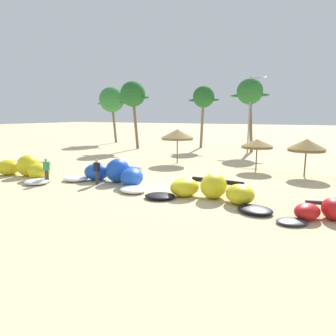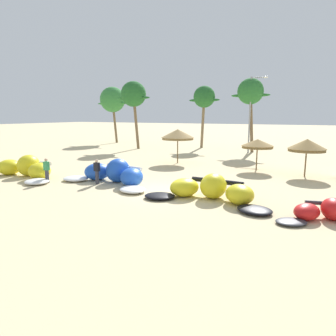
% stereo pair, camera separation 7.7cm
% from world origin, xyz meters
% --- Properties ---
extents(ground_plane, '(260.00, 260.00, 0.00)m').
position_xyz_m(ground_plane, '(0.00, 0.00, 0.00)').
color(ground_plane, beige).
extents(kite_far_left, '(7.43, 3.35, 1.55)m').
position_xyz_m(kite_far_left, '(-10.96, -0.98, 0.59)').
color(kite_far_left, white).
rests_on(kite_far_left, ground).
extents(kite_left, '(7.21, 3.79, 1.56)m').
position_xyz_m(kite_left, '(-3.98, 0.40, 0.60)').
color(kite_left, white).
rests_on(kite_left, ground).
extents(kite_left_of_center, '(7.03, 3.23, 1.34)m').
position_xyz_m(kite_left_of_center, '(3.00, -0.47, 0.52)').
color(kite_left_of_center, black).
rests_on(kite_left_of_center, ground).
extents(kite_center, '(5.02, 2.93, 0.93)m').
position_xyz_m(kite_center, '(8.70, -1.20, 0.36)').
color(kite_center, '#333338').
rests_on(kite_center, ground).
extents(beach_umbrella_near_van, '(3.02, 3.02, 3.14)m').
position_xyz_m(beach_umbrella_near_van, '(-3.78, 9.71, 2.66)').
color(beach_umbrella_near_van, brown).
rests_on(beach_umbrella_near_van, ground).
extents(beach_umbrella_middle, '(2.54, 2.54, 2.52)m').
position_xyz_m(beach_umbrella_middle, '(3.44, 9.35, 2.15)').
color(beach_umbrella_middle, brown).
rests_on(beach_umbrella_middle, ground).
extents(beach_umbrella_near_palms, '(2.65, 2.65, 2.73)m').
position_xyz_m(beach_umbrella_near_palms, '(7.06, 8.41, 2.28)').
color(beach_umbrella_near_palms, brown).
rests_on(beach_umbrella_near_palms, ground).
extents(person_near_kites, '(0.36, 0.24, 1.62)m').
position_xyz_m(person_near_kites, '(-7.92, -1.59, 0.82)').
color(person_near_kites, '#383842').
rests_on(person_near_kites, ground).
extents(person_by_umbrellas, '(0.36, 0.24, 1.62)m').
position_xyz_m(person_by_umbrellas, '(-4.72, -0.38, 0.82)').
color(person_by_umbrellas, '#383842').
rests_on(person_by_umbrellas, ground).
extents(palm_leftmost, '(5.94, 3.96, 8.78)m').
position_xyz_m(palm_leftmost, '(-22.00, 23.94, 6.74)').
color(palm_leftmost, brown).
rests_on(palm_leftmost, ground).
extents(palm_left, '(4.89, 3.26, 8.70)m').
position_xyz_m(palm_left, '(-14.16, 18.16, 6.97)').
color(palm_left, brown).
rests_on(palm_left, ground).
extents(palm_left_of_gap, '(4.29, 2.86, 8.21)m').
position_xyz_m(palm_left_of_gap, '(-6.31, 23.14, 6.64)').
color(palm_left_of_gap, '#7F6647').
rests_on(palm_left_of_gap, ground).
extents(palm_center_left, '(4.54, 3.03, 8.64)m').
position_xyz_m(palm_center_left, '(0.13, 21.27, 7.00)').
color(palm_center_left, brown).
rests_on(palm_center_left, ground).
extents(lamppost_west, '(1.89, 0.24, 8.70)m').
position_xyz_m(lamppost_west, '(0.48, 20.56, 4.90)').
color(lamppost_west, gray).
rests_on(lamppost_west, ground).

